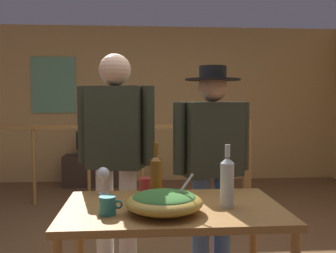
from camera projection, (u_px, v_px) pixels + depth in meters
back_wall at (150, 104)px, 6.39m from camera, size 6.37×0.10×2.53m
framed_picture at (53, 85)px, 6.19m from camera, size 0.69×0.03×0.90m
stair_railing at (133, 149)px, 5.02m from camera, size 4.27×0.10×1.07m
tv_console at (93, 170)px, 6.04m from camera, size 0.90×0.40×0.48m
flat_screen_tv at (93, 141)px, 5.98m from camera, size 0.49×0.12×0.37m
serving_table at (173, 219)px, 2.20m from camera, size 1.24×0.77×0.75m
salad_bowl at (164, 201)px, 2.05m from camera, size 0.41×0.41×0.21m
wine_glass at (103, 175)px, 2.45m from camera, size 0.08×0.08×0.17m
wine_bottle_clear at (227, 181)px, 2.15m from camera, size 0.08×0.08×0.35m
wine_bottle_amber at (156, 176)px, 2.34m from camera, size 0.07×0.07×0.34m
mug_teal at (108, 206)px, 2.02m from camera, size 0.12×0.09×0.10m
mug_red at (146, 185)px, 2.49m from camera, size 0.12×0.09×0.10m
person_standing_left at (116, 147)px, 2.83m from camera, size 0.57×0.32×1.68m
person_standing_right at (212, 153)px, 2.89m from camera, size 0.60×0.41×1.60m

